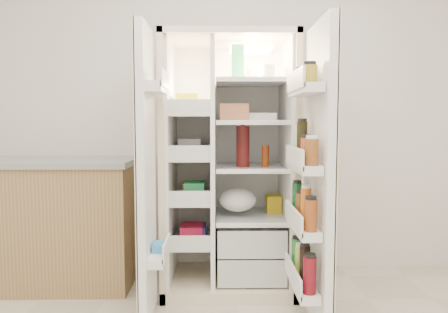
{
  "coord_description": "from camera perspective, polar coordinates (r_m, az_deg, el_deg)",
  "views": [
    {
      "loc": [
        -0.12,
        -1.44,
        1.2
      ],
      "look_at": [
        -0.09,
        1.25,
        0.98
      ],
      "focal_mm": 34.0,
      "sensor_mm": 36.0,
      "label": 1
    }
  ],
  "objects": [
    {
      "name": "refrigerator",
      "position": [
        3.13,
        0.89,
        -3.74
      ],
      "size": [
        0.92,
        0.7,
        1.8
      ],
      "color": "beige",
      "rests_on": "floor"
    },
    {
      "name": "freezer_door",
      "position": [
        2.55,
        -10.37,
        -2.44
      ],
      "size": [
        0.15,
        0.4,
        1.72
      ],
      "color": "white",
      "rests_on": "floor"
    },
    {
      "name": "kitchen_counter",
      "position": [
        3.44,
        -22.37,
        -8.02
      ],
      "size": [
        1.28,
        0.68,
        0.93
      ],
      "color": "#9B784D",
      "rests_on": "floor"
    },
    {
      "name": "fridge_door",
      "position": [
        2.49,
        12.17,
        -3.03
      ],
      "size": [
        0.17,
        0.58,
        1.72
      ],
      "color": "white",
      "rests_on": "floor"
    },
    {
      "name": "wall_back",
      "position": [
        3.45,
        1.3,
        7.1
      ],
      "size": [
        4.0,
        0.02,
        2.7
      ],
      "primitive_type": "cube",
      "color": "silver",
      "rests_on": "floor"
    }
  ]
}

